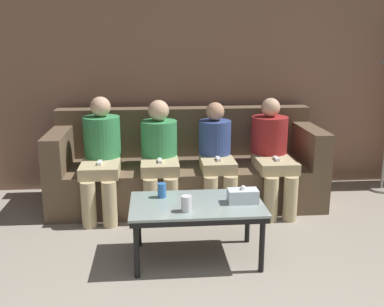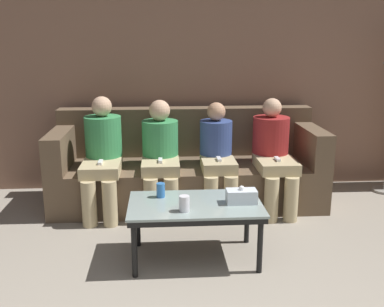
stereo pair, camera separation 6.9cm
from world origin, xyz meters
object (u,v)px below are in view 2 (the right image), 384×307
Objects in this scene: couch at (187,169)px; seated_person_mid_right at (217,154)px; cup_near_left at (161,190)px; tissue_box at (241,196)px; seated_person_left_end at (102,152)px; seated_person_mid_left at (160,153)px; seated_person_right_end at (273,151)px; cup_near_right at (184,204)px; coffee_table at (195,209)px.

seated_person_mid_right reaches higher than couch.
cup_near_left is 0.11× the size of seated_person_mid_right.
couch is 2.56× the size of seated_person_mid_right.
tissue_box is at bearing -15.45° from cup_near_left.
seated_person_mid_left is (0.54, 0.01, -0.02)m from seated_person_left_end.
seated_person_mid_left reaches higher than seated_person_mid_right.
seated_person_mid_right is 0.54m from seated_person_right_end.
cup_near_right is 1.49m from seated_person_right_end.
seated_person_mid_left is at bearing 0.57° from seated_person_left_end.
coffee_table is at bearing 60.50° from cup_near_right.
seated_person_mid_right is at bearing 74.22° from coffee_table.
coffee_table is 0.31m from cup_near_left.
cup_near_right is 0.11× the size of seated_person_mid_right.
coffee_table is 8.83× the size of cup_near_left.
seated_person_left_end reaches higher than cup_near_left.
cup_near_right is at bearing -119.50° from coffee_table.
cup_near_left is 0.10× the size of seated_person_left_end.
seated_person_mid_left reaches higher than cup_near_left.
seated_person_left_end is at bearing -179.43° from seated_person_mid_left.
couch is 1.25m from coffee_table.
cup_near_right is 1.19m from seated_person_mid_left.
seated_person_mid_right is (0.37, 1.17, 0.04)m from cup_near_right.
cup_near_left is 0.50× the size of tissue_box.
seated_person_mid_left is at bearing 179.00° from seated_person_mid_right.
cup_near_right is 0.45m from tissue_box.
cup_near_left is 1.39m from seated_person_right_end.
seated_person_mid_left is at bearing 97.92° from cup_near_right.
seated_person_left_end reaches higher than seated_person_mid_left.
cup_near_right is 0.51× the size of tissue_box.
cup_near_left is at bearing -140.97° from seated_person_right_end.
seated_person_right_end reaches higher than cup_near_right.
seated_person_left_end reaches higher than seated_person_mid_right.
coffee_table is 4.43× the size of tissue_box.
cup_near_right reaches higher than cup_near_left.
tissue_box is at bearing -3.21° from coffee_table.
tissue_box is 1.15m from seated_person_right_end.
seated_person_right_end reaches higher than couch.
cup_near_right is (-0.09, -0.15, 0.10)m from coffee_table.
seated_person_mid_left is at bearing 103.78° from coffee_table.
seated_person_mid_left reaches higher than couch.
seated_person_mid_left is (-0.16, 1.18, 0.07)m from cup_near_right.
coffee_table is at bearing -52.25° from seated_person_left_end.
seated_person_left_end is (-0.70, 1.18, 0.08)m from cup_near_right.
seated_person_mid_left is (-0.27, -0.22, 0.24)m from couch.
cup_near_left is 1.03m from seated_person_mid_right.
seated_person_right_end is at bearing -0.50° from seated_person_mid_left.
cup_near_left reaches higher than coffee_table.
coffee_table is at bearing 176.79° from tissue_box.
seated_person_right_end reaches higher than tissue_box.
cup_near_right is 0.10× the size of seated_person_left_end.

